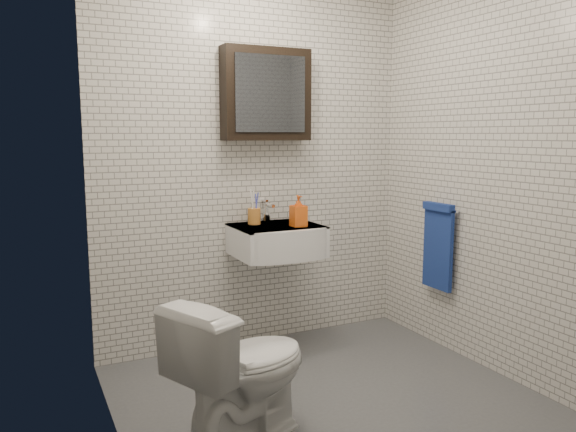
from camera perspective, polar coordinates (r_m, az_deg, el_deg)
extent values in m
cube|color=#4A4D52|center=(3.25, 4.03, -17.93)|extent=(2.20, 2.00, 0.01)
cube|color=silver|center=(3.82, -3.32, 5.43)|extent=(2.20, 0.02, 2.50)
cube|color=silver|center=(2.12, 18.00, 2.78)|extent=(2.20, 0.02, 2.50)
cube|color=silver|center=(2.55, -17.64, 3.66)|extent=(0.02, 2.00, 2.50)
cube|color=silver|center=(3.60, 19.65, 4.80)|extent=(0.02, 2.00, 2.50)
cube|color=white|center=(3.69, -1.19, -2.47)|extent=(0.55, 0.45, 0.20)
cylinder|color=silver|center=(3.69, -1.32, -1.08)|extent=(0.31, 0.31, 0.02)
cylinder|color=silver|center=(3.69, -1.32, -0.96)|extent=(0.04, 0.04, 0.01)
cube|color=white|center=(3.68, -1.19, -1.02)|extent=(0.55, 0.45, 0.01)
cylinder|color=silver|center=(3.82, -2.23, -0.14)|extent=(0.06, 0.06, 0.06)
cylinder|color=silver|center=(3.81, -2.24, 0.75)|extent=(0.03, 0.03, 0.08)
cylinder|color=silver|center=(3.75, -1.87, 1.10)|extent=(0.02, 0.12, 0.02)
cube|color=silver|center=(3.83, -2.42, 1.62)|extent=(0.02, 0.09, 0.01)
cube|color=black|center=(3.78, -2.24, 12.24)|extent=(0.60, 0.14, 0.60)
cube|color=#3F444C|center=(3.71, -1.76, 12.32)|extent=(0.49, 0.01, 0.49)
cylinder|color=silver|center=(3.85, 15.31, 0.70)|extent=(0.02, 0.30, 0.02)
cylinder|color=silver|center=(3.96, 14.30, 0.94)|extent=(0.04, 0.02, 0.02)
cylinder|color=silver|center=(3.77, 16.83, 0.48)|extent=(0.04, 0.02, 0.02)
cube|color=navy|center=(3.89, 14.99, -3.26)|extent=(0.03, 0.26, 0.54)
cube|color=navy|center=(3.84, 15.04, 0.90)|extent=(0.05, 0.26, 0.05)
cylinder|color=#C97E32|center=(3.72, -3.45, -0.02)|extent=(0.09, 0.09, 0.11)
cylinder|color=white|center=(3.69, -3.63, 1.01)|extent=(0.02, 0.03, 0.20)
cylinder|color=#3E4AC9|center=(3.71, -3.23, 0.87)|extent=(0.02, 0.02, 0.18)
cylinder|color=white|center=(3.72, -3.63, 1.14)|extent=(0.02, 0.04, 0.21)
cylinder|color=#3E4AC9|center=(3.73, -3.25, 0.99)|extent=(0.03, 0.04, 0.19)
imported|color=orange|center=(3.60, 1.07, 0.51)|extent=(0.09, 0.09, 0.20)
imported|color=white|center=(2.72, -4.57, -15.21)|extent=(0.80, 0.65, 0.71)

